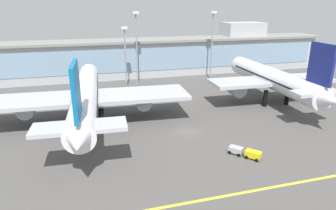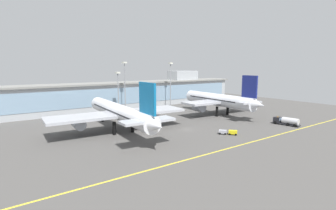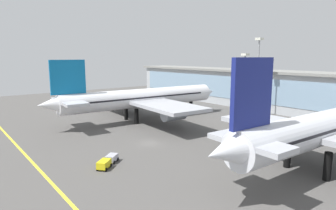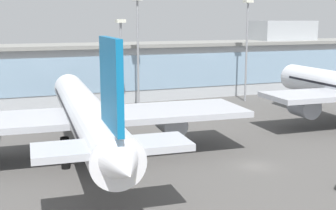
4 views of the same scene
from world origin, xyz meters
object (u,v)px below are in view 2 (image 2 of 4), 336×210
Objects in this scene: fuel_tanker_truck at (286,121)px; apron_light_mast_west at (170,78)px; apron_light_mast_centre at (118,86)px; apron_light_mast_east at (125,80)px; airliner_near_right at (218,100)px; baggage_tug_near at (228,132)px; airliner_near_left at (119,113)px.

apron_light_mast_west is (-9.93, 57.51, 13.66)m from fuel_tanker_truck.
apron_light_mast_west is 1.23× the size of apron_light_mast_centre.
apron_light_mast_west is 1.00× the size of apron_light_mast_east.
fuel_tanker_truck is at bearing -57.53° from apron_light_mast_east.
baggage_tug_near is (-21.99, -25.34, -5.70)m from airliner_near_right.
apron_light_mast_west is at bearing 3.57° from apron_light_mast_centre.
apron_light_mast_centre is (12.95, 28.86, 6.50)m from airliner_near_left.
apron_light_mast_centre reaches higher than airliner_near_right.
baggage_tug_near is at bearing 141.53° from airliner_near_right.
apron_light_mast_west is at bearing 1.77° from fuel_tanker_truck.
apron_light_mast_east is at bearing -178.40° from apron_light_mast_west.
airliner_near_left is at bearing -114.16° from apron_light_mast_centre.
apron_light_mast_west reaches higher than airliner_near_right.
airliner_near_left is 10.34× the size of baggage_tug_near.
apron_light_mast_west reaches higher than baggage_tug_near.
fuel_tanker_truck is 59.94m from apron_light_mast_west.
airliner_near_left is at bearing -119.30° from apron_light_mast_east.
airliner_near_right is at bearing -84.30° from airliner_near_left.
airliner_near_left is 2.36× the size of apron_light_mast_east.
airliner_near_right is 2.04× the size of apron_light_mast_east.
apron_light_mast_east is (-36.13, 56.78, 13.70)m from fuel_tanker_truck.
airliner_near_right is at bearing 2.20° from fuel_tanker_truck.
apron_light_mast_centre is at bearing -163.59° from apron_light_mast_east.
airliner_near_right is 2.05× the size of apron_light_mast_west.
apron_light_mast_east reaches higher than apron_light_mast_centre.
airliner_near_left is at bearing 94.62° from airliner_near_right.
fuel_tanker_truck is at bearing -80.21° from apron_light_mast_west.
airliner_near_right is 30.59m from apron_light_mast_west.
fuel_tanker_truck is 69.45m from apron_light_mast_centre.
airliner_near_left is 1.16× the size of airliner_near_right.
airliner_near_right is 2.52× the size of apron_light_mast_centre.
airliner_near_left is 5.89× the size of fuel_tanker_truck.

